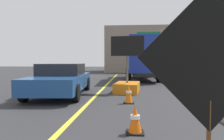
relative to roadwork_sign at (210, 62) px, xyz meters
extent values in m
cube|color=yellow|center=(-2.34, 3.14, -1.47)|extent=(0.14, 36.00, 0.01)
cube|color=orange|center=(0.00, 0.00, 0.05)|extent=(1.53, 0.34, 1.56)
cube|color=black|center=(0.00, -0.01, 0.05)|extent=(1.60, 0.34, 1.63)
cube|color=black|center=(0.00, 0.02, 0.05)|extent=(0.28, 0.06, 0.52)
cube|color=orange|center=(-0.99, 7.62, -1.25)|extent=(1.30, 1.91, 0.45)
cylinder|color=#4C4C4C|center=(-0.99, 7.62, -0.37)|extent=(0.10, 0.10, 1.30)
cube|color=black|center=(-0.99, 7.62, 0.75)|extent=(1.60, 0.26, 0.95)
sphere|color=yellow|center=(-0.44, 7.61, 0.75)|extent=(0.09, 0.09, 0.09)
sphere|color=yellow|center=(-0.74, 7.64, 0.75)|extent=(0.09, 0.09, 0.09)
sphere|color=yellow|center=(-1.04, 7.67, 0.75)|extent=(0.09, 0.09, 0.09)
sphere|color=yellow|center=(-1.34, 7.71, 0.75)|extent=(0.09, 0.09, 0.09)
sphere|color=yellow|center=(-1.51, 7.73, 0.93)|extent=(0.09, 0.09, 0.09)
sphere|color=yellow|center=(-1.51, 7.73, 0.57)|extent=(0.09, 0.09, 0.09)
cube|color=black|center=(0.05, 14.61, -0.90)|extent=(1.84, 7.09, 0.25)
cube|color=silver|center=(-0.05, 17.14, 0.18)|extent=(2.29, 2.06, 1.90)
cube|color=navy|center=(0.10, 13.53, 0.51)|extent=(2.41, 4.87, 2.56)
cylinder|color=black|center=(-1.10, 16.95, -1.02)|extent=(0.32, 0.91, 0.90)
cylinder|color=black|center=(1.01, 17.04, -1.02)|extent=(0.32, 0.91, 0.90)
cylinder|color=black|center=(-0.92, 12.46, -1.02)|extent=(0.32, 0.91, 0.90)
cylinder|color=black|center=(1.20, 12.55, -1.02)|extent=(0.32, 0.91, 0.90)
cube|color=navy|center=(-3.90, 6.49, -0.89)|extent=(2.37, 4.95, 0.60)
cube|color=black|center=(-3.92, 6.73, -0.34)|extent=(1.92, 2.30, 0.50)
cylinder|color=black|center=(-2.82, 4.98, -1.14)|extent=(0.27, 0.68, 0.66)
cylinder|color=black|center=(-4.73, 4.83, -1.14)|extent=(0.27, 0.68, 0.66)
cylinder|color=black|center=(-3.07, 8.15, -1.14)|extent=(0.27, 0.68, 0.66)
cylinder|color=black|center=(-4.98, 8.00, -1.14)|extent=(0.27, 0.68, 0.66)
cylinder|color=gray|center=(2.61, 21.05, 1.03)|extent=(0.18, 0.18, 5.00)
cube|color=#0F6033|center=(1.21, 21.03, 2.68)|extent=(2.60, 0.10, 1.30)
cube|color=white|center=(1.21, 21.07, 2.68)|extent=(1.82, 0.03, 0.18)
cube|color=gray|center=(3.24, 28.38, 1.61)|extent=(14.86, 8.20, 6.16)
cube|color=black|center=(-0.76, 1.88, -1.46)|extent=(0.36, 0.36, 0.03)
cone|color=#EA5B0C|center=(-0.76, 1.88, -1.16)|extent=(0.28, 0.28, 0.56)
cylinder|color=white|center=(-0.76, 1.88, -1.13)|extent=(0.19, 0.19, 0.08)
cube|color=black|center=(-0.91, 4.92, -1.46)|extent=(0.36, 0.36, 0.03)
cone|color=orange|center=(-0.91, 4.92, -1.11)|extent=(0.28, 0.28, 0.66)
cylinder|color=white|center=(-0.91, 4.92, -1.08)|extent=(0.19, 0.19, 0.08)
camera|label=1|loc=(-0.87, -2.31, 0.00)|focal=32.95mm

